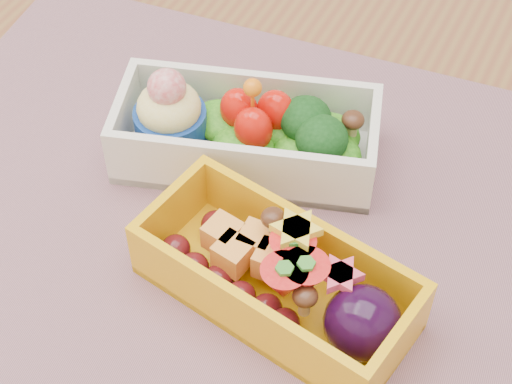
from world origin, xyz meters
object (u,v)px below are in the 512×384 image
at_px(bento_white, 245,133).
at_px(bento_yellow, 282,279).
at_px(placemat, 243,229).
at_px(table, 232,314).

bearing_deg(bento_white, bento_yellow, -70.36).
height_order(placemat, bento_white, bento_white).
height_order(table, placemat, placemat).
distance_m(table, bento_yellow, 0.14).
bearing_deg(placemat, table, -123.47).
height_order(table, bento_white, bento_white).
xyz_separation_m(bento_white, bento_yellow, (0.08, -0.11, -0.00)).
xyz_separation_m(table, bento_yellow, (0.06, -0.03, 0.13)).
relative_size(table, bento_white, 5.82).
bearing_deg(table, bento_yellow, -31.75).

